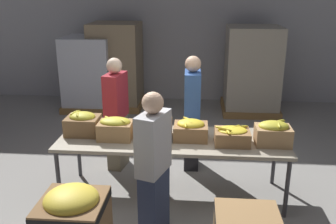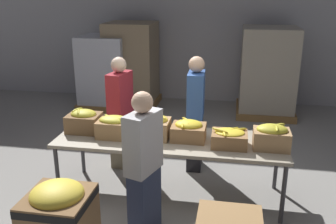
# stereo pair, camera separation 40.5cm
# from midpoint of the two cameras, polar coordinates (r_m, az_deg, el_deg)

# --- Properties ---
(ground_plane) EXTENTS (30.00, 30.00, 0.00)m
(ground_plane) POSITION_cam_midpoint_polar(r_m,az_deg,el_deg) (4.81, 2.82, -12.44)
(ground_plane) COLOR gray
(wall_back) EXTENTS (16.00, 0.08, 4.00)m
(wall_back) POSITION_cam_midpoint_polar(r_m,az_deg,el_deg) (8.39, 6.90, 15.15)
(wall_back) COLOR #A8A8AD
(wall_back) RESTS_ON ground_plane
(sorting_table) EXTENTS (2.71, 0.88, 0.75)m
(sorting_table) POSITION_cam_midpoint_polar(r_m,az_deg,el_deg) (4.49, 2.96, -4.66)
(sorting_table) COLOR #9E937F
(sorting_table) RESTS_ON ground_plane
(banana_box_0) EXTENTS (0.40, 0.33, 0.29)m
(banana_box_0) POSITION_cam_midpoint_polar(r_m,az_deg,el_deg) (4.72, -10.32, -1.31)
(banana_box_0) COLOR olive
(banana_box_0) RESTS_ON sorting_table
(banana_box_1) EXTENTS (0.40, 0.30, 0.27)m
(banana_box_1) POSITION_cam_midpoint_polar(r_m,az_deg,el_deg) (4.50, -5.65, -2.20)
(banana_box_1) COLOR #A37A4C
(banana_box_1) RESTS_ON sorting_table
(banana_box_2) EXTENTS (0.40, 0.33, 0.30)m
(banana_box_2) POSITION_cam_midpoint_polar(r_m,az_deg,el_deg) (4.45, 0.27, -2.18)
(banana_box_2) COLOR tan
(banana_box_2) RESTS_ON sorting_table
(banana_box_3) EXTENTS (0.40, 0.34, 0.24)m
(banana_box_3) POSITION_cam_midpoint_polar(r_m,az_deg,el_deg) (4.41, 5.78, -2.81)
(banana_box_3) COLOR olive
(banana_box_3) RESTS_ON sorting_table
(banana_box_4) EXTENTS (0.41, 0.34, 0.22)m
(banana_box_4) POSITION_cam_midpoint_polar(r_m,az_deg,el_deg) (4.32, 12.01, -3.89)
(banana_box_4) COLOR olive
(banana_box_4) RESTS_ON sorting_table
(banana_box_5) EXTENTS (0.40, 0.29, 0.28)m
(banana_box_5) POSITION_cam_midpoint_polar(r_m,az_deg,el_deg) (4.37, 18.11, -3.58)
(banana_box_5) COLOR tan
(banana_box_5) RESTS_ON sorting_table
(volunteer_0) EXTENTS (0.28, 0.45, 1.58)m
(volunteer_0) POSITION_cam_midpoint_polar(r_m,az_deg,el_deg) (5.27, -5.05, -0.21)
(volunteer_0) COLOR #6B604C
(volunteer_0) RESTS_ON ground_plane
(volunteer_1) EXTENTS (0.33, 0.46, 1.55)m
(volunteer_1) POSITION_cam_midpoint_polar(r_m,az_deg,el_deg) (3.74, -0.59, -8.52)
(volunteer_1) COLOR #2D3856
(volunteer_1) RESTS_ON ground_plane
(volunteer_2) EXTENTS (0.23, 0.44, 1.61)m
(volunteer_2) POSITION_cam_midpoint_polar(r_m,az_deg,el_deg) (5.19, 6.44, -0.42)
(volunteer_2) COLOR black
(volunteer_2) RESTS_ON ground_plane
(donation_bin_0) EXTENTS (0.56, 0.56, 0.86)m
(donation_bin_0) POSITION_cam_midpoint_polar(r_m,az_deg,el_deg) (3.57, -12.90, -16.39)
(donation_bin_0) COLOR olive
(donation_bin_0) RESTS_ON ground_plane
(pallet_stack_0) EXTENTS (1.08, 1.08, 1.78)m
(pallet_stack_0) POSITION_cam_midpoint_polar(r_m,az_deg,el_deg) (8.06, -4.08, 7.08)
(pallet_stack_0) COLOR olive
(pallet_stack_0) RESTS_ON ground_plane
(pallet_stack_1) EXTENTS (1.14, 1.14, 1.74)m
(pallet_stack_1) POSITION_cam_midpoint_polar(r_m,az_deg,el_deg) (7.78, 16.38, 5.81)
(pallet_stack_1) COLOR olive
(pallet_stack_1) RESTS_ON ground_plane
(pallet_stack_2) EXTENTS (1.07, 1.07, 1.52)m
(pallet_stack_2) POSITION_cam_midpoint_polar(r_m,az_deg,el_deg) (8.09, -8.04, 6.02)
(pallet_stack_2) COLOR olive
(pallet_stack_2) RESTS_ON ground_plane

